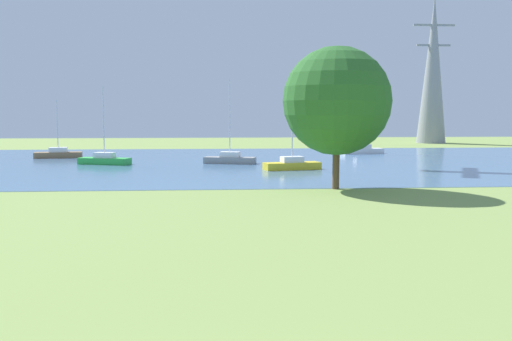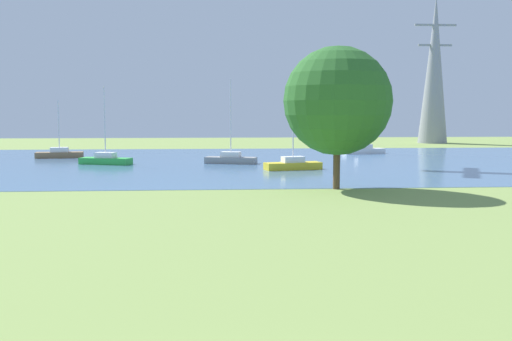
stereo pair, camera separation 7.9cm
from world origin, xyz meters
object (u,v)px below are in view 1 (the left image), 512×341
(sailboat_brown, at_px, (58,154))
(electricity_pylon, at_px, (433,70))
(sailboat_white, at_px, (362,150))
(sailboat_gray, at_px, (230,159))
(sailboat_green, at_px, (105,160))
(sailboat_yellow, at_px, (292,164))
(tree_west_far, at_px, (337,101))

(sailboat_brown, height_order, electricity_pylon, electricity_pylon)
(sailboat_white, xyz_separation_m, sailboat_gray, (-15.62, -11.59, 0.02))
(sailboat_green, bearing_deg, sailboat_brown, 127.64)
(sailboat_white, distance_m, sailboat_gray, 19.45)
(sailboat_green, bearing_deg, sailboat_white, 23.19)
(sailboat_gray, xyz_separation_m, sailboat_brown, (-17.80, 7.98, -0.02))
(sailboat_white, height_order, electricity_pylon, electricity_pylon)
(sailboat_white, xyz_separation_m, electricity_pylon, (16.32, 21.96, 10.69))
(sailboat_green, height_order, electricity_pylon, electricity_pylon)
(sailboat_green, distance_m, electricity_pylon, 56.03)
(sailboat_gray, height_order, sailboat_brown, sailboat_gray)
(electricity_pylon, bearing_deg, sailboat_white, -126.62)
(sailboat_yellow, relative_size, electricity_pylon, 0.29)
(sailboat_white, distance_m, sailboat_yellow, 20.64)
(sailboat_brown, height_order, sailboat_yellow, sailboat_yellow)
(sailboat_green, xyz_separation_m, sailboat_brown, (-6.20, 8.04, -0.01))
(sailboat_gray, bearing_deg, sailboat_white, 36.57)
(sailboat_gray, bearing_deg, tree_west_far, -71.64)
(sailboat_yellow, xyz_separation_m, tree_west_far, (1.12, -12.48, 5.12))
(sailboat_yellow, bearing_deg, sailboat_green, 159.96)
(tree_west_far, height_order, electricity_pylon, electricity_pylon)
(sailboat_white, height_order, sailboat_yellow, sailboat_yellow)
(sailboat_green, xyz_separation_m, electricity_pylon, (43.53, 33.61, 10.68))
(sailboat_brown, bearing_deg, sailboat_gray, -24.14)
(sailboat_yellow, distance_m, tree_west_far, 13.54)
(sailboat_gray, bearing_deg, electricity_pylon, 46.41)
(sailboat_white, xyz_separation_m, sailboat_green, (-27.21, -11.66, 0.01))
(tree_west_far, relative_size, electricity_pylon, 0.40)
(sailboat_brown, bearing_deg, sailboat_white, 6.17)
(sailboat_white, relative_size, sailboat_gray, 0.79)
(sailboat_yellow, bearing_deg, sailboat_brown, 148.30)
(sailboat_green, height_order, tree_west_far, tree_west_far)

